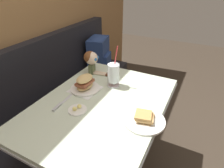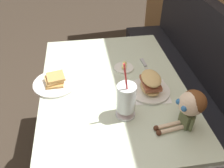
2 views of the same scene
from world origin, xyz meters
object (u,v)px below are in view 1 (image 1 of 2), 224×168
(butter_saucer, at_px, (77,109))
(seated_doll, at_px, (91,59))
(sandwich_plate, at_px, (85,84))
(butter_knife, at_px, (60,104))
(toast_plate, at_px, (144,119))
(backpack, at_px, (99,52))
(milkshake_glass, at_px, (113,74))

(butter_saucer, relative_size, seated_doll, 0.53)
(sandwich_plate, relative_size, butter_saucer, 1.83)
(sandwich_plate, height_order, butter_saucer, sandwich_plate)
(butter_knife, bearing_deg, toast_plate, -79.84)
(butter_saucer, height_order, butter_knife, butter_saucer)
(toast_plate, distance_m, seated_doll, 0.73)
(sandwich_plate, relative_size, backpack, 0.54)
(butter_saucer, relative_size, butter_knife, 0.51)
(sandwich_plate, height_order, butter_knife, sandwich_plate)
(milkshake_glass, bearing_deg, butter_knife, 152.24)
(milkshake_glass, relative_size, backpack, 0.78)
(butter_saucer, bearing_deg, milkshake_glass, -9.73)
(milkshake_glass, relative_size, butter_knife, 1.34)
(milkshake_glass, height_order, sandwich_plate, milkshake_glass)
(butter_saucer, height_order, backpack, backpack)
(backpack, bearing_deg, seated_doll, -154.13)
(butter_saucer, relative_size, backpack, 0.30)
(milkshake_glass, xyz_separation_m, seated_doll, (0.11, 0.26, 0.03))
(milkshake_glass, bearing_deg, seated_doll, 67.81)
(milkshake_glass, distance_m, seated_doll, 0.28)
(milkshake_glass, relative_size, seated_doll, 1.40)
(toast_plate, bearing_deg, butter_knife, 100.16)
(milkshake_glass, height_order, backpack, milkshake_glass)
(milkshake_glass, bearing_deg, backpack, 37.34)
(milkshake_glass, bearing_deg, sandwich_plate, 132.12)
(sandwich_plate, bearing_deg, toast_plate, -105.34)
(toast_plate, xyz_separation_m, backpack, (1.04, 0.92, -0.10))
(butter_knife, height_order, backpack, backpack)
(toast_plate, distance_m, butter_saucer, 0.42)
(toast_plate, height_order, seated_doll, seated_doll)
(toast_plate, bearing_deg, milkshake_glass, 50.40)
(toast_plate, height_order, sandwich_plate, sandwich_plate)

